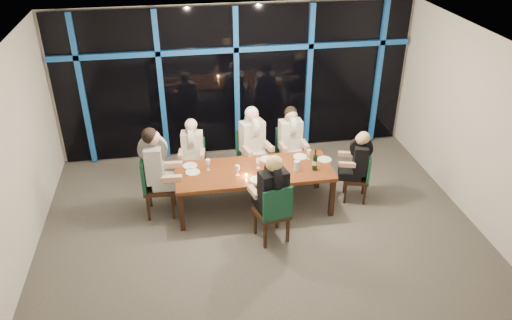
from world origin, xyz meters
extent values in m
plane|color=#5E5953|center=(0.00, 0.00, 0.00)|extent=(7.00, 7.00, 0.00)
cube|color=silver|center=(0.00, 3.00, 1.50)|extent=(7.00, 0.04, 3.00)
cube|color=silver|center=(0.00, -3.00, 1.50)|extent=(7.00, 0.04, 3.00)
cube|color=silver|center=(-3.50, 0.00, 1.50)|extent=(0.04, 6.00, 3.00)
cube|color=silver|center=(3.50, 0.00, 1.50)|extent=(0.04, 6.00, 3.00)
cube|color=white|center=(0.00, 0.00, 3.00)|extent=(7.00, 6.00, 0.04)
cube|color=black|center=(0.00, 2.94, 1.50)|extent=(6.86, 0.04, 2.94)
cube|color=#1651AB|center=(-2.90, 2.89, 1.50)|extent=(0.10, 0.10, 2.94)
cube|color=#1651AB|center=(-1.45, 2.89, 1.50)|extent=(0.10, 0.10, 2.94)
cube|color=#1651AB|center=(0.00, 2.89, 1.50)|extent=(0.10, 0.10, 2.94)
cube|color=#1651AB|center=(1.45, 2.89, 1.50)|extent=(0.10, 0.10, 2.94)
cube|color=#1651AB|center=(2.90, 2.89, 1.50)|extent=(0.10, 0.10, 2.94)
cube|color=#1651AB|center=(0.00, 2.89, 2.16)|extent=(6.86, 0.10, 0.10)
cube|color=#FF2D14|center=(1.10, 3.25, 2.15)|extent=(0.60, 0.05, 0.35)
cube|color=brown|center=(0.00, 0.80, 0.72)|extent=(2.60, 1.00, 0.06)
cube|color=black|center=(-1.24, 0.36, 0.34)|extent=(0.08, 0.08, 0.69)
cube|color=black|center=(1.24, 0.36, 0.34)|extent=(0.08, 0.08, 0.69)
cube|color=black|center=(-1.24, 1.24, 0.34)|extent=(0.08, 0.08, 0.69)
cube|color=black|center=(1.24, 1.24, 0.34)|extent=(0.08, 0.08, 0.69)
cube|color=black|center=(-0.97, 1.65, 0.42)|extent=(0.47, 0.47, 0.06)
cube|color=#174C34|center=(-0.95, 1.84, 0.67)|extent=(0.42, 0.10, 0.47)
cube|color=black|center=(-1.16, 1.51, 0.20)|extent=(0.04, 0.04, 0.39)
cube|color=black|center=(-0.83, 1.46, 0.20)|extent=(0.04, 0.04, 0.39)
cube|color=black|center=(-1.12, 1.84, 0.20)|extent=(0.04, 0.04, 0.39)
cube|color=black|center=(-0.78, 1.80, 0.20)|extent=(0.04, 0.04, 0.39)
cube|color=black|center=(0.12, 1.65, 0.47)|extent=(0.58, 0.58, 0.06)
cube|color=#174C34|center=(0.07, 1.85, 0.75)|extent=(0.47, 0.18, 0.52)
cube|color=black|center=(-0.01, 1.42, 0.22)|extent=(0.05, 0.05, 0.44)
cube|color=black|center=(0.35, 1.52, 0.22)|extent=(0.05, 0.05, 0.44)
cube|color=black|center=(-0.11, 1.78, 0.22)|extent=(0.05, 0.05, 0.44)
cube|color=black|center=(0.25, 1.88, 0.22)|extent=(0.05, 0.05, 0.44)
cube|color=black|center=(0.82, 1.65, 0.46)|extent=(0.49, 0.49, 0.06)
cube|color=#174C34|center=(0.81, 1.86, 0.73)|extent=(0.46, 0.08, 0.51)
cube|color=black|center=(0.65, 1.46, 0.21)|extent=(0.04, 0.04, 0.42)
cube|color=black|center=(1.02, 1.49, 0.21)|extent=(0.04, 0.04, 0.42)
cube|color=black|center=(0.63, 1.82, 0.21)|extent=(0.04, 0.04, 0.42)
cube|color=black|center=(0.99, 1.85, 0.21)|extent=(0.04, 0.04, 0.42)
cube|color=black|center=(-1.57, 0.91, 0.50)|extent=(0.53, 0.53, 0.07)
cube|color=#174C34|center=(-1.79, 0.92, 0.81)|extent=(0.08, 0.51, 0.56)
cube|color=black|center=(-1.38, 0.70, 0.24)|extent=(0.05, 0.05, 0.47)
cube|color=black|center=(-1.36, 1.10, 0.24)|extent=(0.05, 0.05, 0.47)
cube|color=black|center=(-1.78, 0.71, 0.24)|extent=(0.05, 0.05, 0.47)
cube|color=black|center=(-1.76, 1.12, 0.24)|extent=(0.05, 0.05, 0.47)
cube|color=black|center=(1.79, 0.78, 0.42)|extent=(0.51, 0.51, 0.06)
cube|color=#174C34|center=(1.97, 0.73, 0.67)|extent=(0.16, 0.41, 0.46)
cube|color=black|center=(1.67, 0.98, 0.19)|extent=(0.05, 0.05, 0.39)
cube|color=black|center=(1.58, 0.66, 0.19)|extent=(0.05, 0.05, 0.39)
cube|color=black|center=(2.00, 0.89, 0.19)|extent=(0.05, 0.05, 0.39)
cube|color=black|center=(1.91, 0.57, 0.19)|extent=(0.05, 0.05, 0.39)
cube|color=black|center=(0.13, -0.07, 0.48)|extent=(0.58, 0.58, 0.06)
cube|color=#174C34|center=(0.18, -0.28, 0.76)|extent=(0.48, 0.17, 0.53)
cube|color=black|center=(0.27, 0.16, 0.22)|extent=(0.05, 0.05, 0.45)
cube|color=black|center=(-0.10, 0.07, 0.22)|extent=(0.05, 0.05, 0.45)
cube|color=black|center=(0.36, -0.21, 0.22)|extent=(0.05, 0.05, 0.45)
cube|color=black|center=(-0.01, -0.31, 0.22)|extent=(0.05, 0.05, 0.45)
cube|color=silver|center=(-0.99, 1.54, 0.52)|extent=(0.38, 0.43, 0.13)
cube|color=silver|center=(-0.97, 1.69, 0.82)|extent=(0.40, 0.27, 0.52)
cylinder|color=silver|center=(-0.97, 1.69, 1.03)|extent=(0.14, 0.40, 0.39)
sphere|color=tan|center=(-0.97, 1.67, 1.20)|extent=(0.20, 0.20, 0.20)
sphere|color=silver|center=(-0.96, 1.71, 1.23)|extent=(0.22, 0.22, 0.22)
cube|color=tan|center=(-1.18, 1.49, 0.79)|extent=(0.11, 0.29, 0.07)
cube|color=tan|center=(-0.81, 1.44, 0.79)|extent=(0.11, 0.29, 0.07)
cube|color=silver|center=(0.16, 1.53, 0.58)|extent=(0.48, 0.52, 0.15)
cube|color=silver|center=(0.11, 1.69, 0.92)|extent=(0.47, 0.35, 0.59)
cylinder|color=silver|center=(0.11, 1.69, 1.15)|extent=(0.22, 0.45, 0.44)
sphere|color=tan|center=(0.12, 1.67, 1.34)|extent=(0.22, 0.22, 0.22)
sphere|color=silver|center=(0.11, 1.71, 1.37)|extent=(0.24, 0.24, 0.24)
cube|color=tan|center=(-0.02, 1.39, 0.79)|extent=(0.16, 0.32, 0.08)
cube|color=tan|center=(0.38, 1.50, 0.79)|extent=(0.16, 0.32, 0.08)
cube|color=silver|center=(0.83, 1.53, 0.56)|extent=(0.39, 0.45, 0.14)
cube|color=silver|center=(0.82, 1.69, 0.89)|extent=(0.42, 0.27, 0.57)
cylinder|color=silver|center=(0.82, 1.69, 1.11)|extent=(0.13, 0.43, 0.42)
sphere|color=tan|center=(0.82, 1.67, 1.29)|extent=(0.21, 0.21, 0.21)
sphere|color=black|center=(0.82, 1.71, 1.33)|extent=(0.23, 0.23, 0.23)
cube|color=tan|center=(0.63, 1.44, 0.79)|extent=(0.10, 0.31, 0.08)
cube|color=tan|center=(1.04, 1.47, 0.79)|extent=(0.10, 0.31, 0.08)
cube|color=black|center=(-1.43, 0.90, 0.62)|extent=(0.49, 0.42, 0.16)
cube|color=black|center=(-1.61, 0.91, 0.99)|extent=(0.29, 0.46, 0.63)
cylinder|color=black|center=(-1.61, 0.91, 1.23)|extent=(0.48, 0.13, 0.47)
sphere|color=tan|center=(-1.59, 0.91, 1.43)|extent=(0.24, 0.24, 0.24)
sphere|color=black|center=(-1.64, 0.91, 1.47)|extent=(0.26, 0.26, 0.26)
cube|color=tan|center=(-1.36, 0.67, 0.79)|extent=(0.34, 0.11, 0.09)
cube|color=tan|center=(-1.33, 1.12, 0.79)|extent=(0.34, 0.11, 0.09)
cube|color=black|center=(1.68, 0.81, 0.51)|extent=(0.47, 0.43, 0.13)
cube|color=black|center=(1.83, 0.77, 0.82)|extent=(0.31, 0.42, 0.52)
cylinder|color=black|center=(1.83, 0.77, 1.02)|extent=(0.40, 0.19, 0.39)
sphere|color=tan|center=(1.81, 0.77, 1.19)|extent=(0.19, 0.19, 0.19)
sphere|color=tan|center=(1.84, 0.76, 1.21)|extent=(0.21, 0.21, 0.21)
cube|color=tan|center=(1.66, 1.01, 0.79)|extent=(0.29, 0.15, 0.07)
cube|color=tan|center=(1.56, 0.65, 0.79)|extent=(0.29, 0.15, 0.07)
cube|color=black|center=(0.10, 0.05, 0.58)|extent=(0.48, 0.52, 0.15)
cube|color=black|center=(0.14, -0.11, 0.93)|extent=(0.47, 0.35, 0.59)
cylinder|color=black|center=(0.14, -0.11, 1.17)|extent=(0.21, 0.46, 0.45)
sphere|color=tan|center=(0.14, -0.09, 1.36)|extent=(0.22, 0.22, 0.22)
sphere|color=tan|center=(0.15, -0.14, 1.39)|extent=(0.24, 0.24, 0.24)
cube|color=tan|center=(0.29, 0.18, 0.79)|extent=(0.16, 0.33, 0.08)
cube|color=tan|center=(-0.13, 0.08, 0.79)|extent=(0.16, 0.33, 0.08)
cylinder|color=white|center=(-1.04, 1.10, 0.76)|extent=(0.24, 0.24, 0.01)
cylinder|color=white|center=(0.27, 1.11, 0.76)|extent=(0.24, 0.24, 0.01)
cylinder|color=white|center=(0.86, 1.10, 0.76)|extent=(0.24, 0.24, 0.01)
cylinder|color=white|center=(-1.01, 0.88, 0.76)|extent=(0.24, 0.24, 0.01)
cylinder|color=white|center=(1.25, 0.93, 0.76)|extent=(0.24, 0.24, 0.01)
cylinder|color=white|center=(0.00, 0.47, 0.76)|extent=(0.24, 0.24, 0.01)
cylinder|color=black|center=(0.99, 0.64, 0.88)|extent=(0.08, 0.08, 0.27)
cylinder|color=black|center=(0.99, 0.64, 1.07)|extent=(0.03, 0.03, 0.10)
cylinder|color=silver|center=(0.99, 0.64, 0.88)|extent=(0.08, 0.08, 0.07)
cylinder|color=silver|center=(0.69, 0.66, 0.84)|extent=(0.10, 0.10, 0.18)
cylinder|color=silver|center=(0.74, 0.66, 0.86)|extent=(0.01, 0.01, 0.12)
cylinder|color=#FFA34C|center=(-0.16, 0.63, 0.76)|extent=(0.04, 0.04, 0.03)
cylinder|color=silver|center=(-0.29, 0.67, 0.75)|extent=(0.07, 0.07, 0.01)
cylinder|color=silver|center=(-0.29, 0.67, 0.81)|extent=(0.01, 0.01, 0.11)
cylinder|color=silver|center=(-0.29, 0.67, 0.90)|extent=(0.07, 0.07, 0.07)
cylinder|color=silver|center=(0.08, 0.85, 0.75)|extent=(0.07, 0.07, 0.01)
cylinder|color=silver|center=(0.08, 0.85, 0.81)|extent=(0.01, 0.01, 0.10)
cylinder|color=silver|center=(0.08, 0.85, 0.89)|extent=(0.07, 0.07, 0.07)
cylinder|color=white|center=(0.40, 0.66, 0.75)|extent=(0.06, 0.06, 0.01)
cylinder|color=white|center=(0.40, 0.66, 0.80)|extent=(0.01, 0.01, 0.09)
cylinder|color=white|center=(0.40, 0.66, 0.88)|extent=(0.06, 0.06, 0.07)
cylinder|color=white|center=(-0.75, 0.93, 0.75)|extent=(0.07, 0.07, 0.01)
cylinder|color=white|center=(-0.75, 0.93, 0.81)|extent=(0.01, 0.01, 0.11)
cylinder|color=white|center=(-0.75, 0.93, 0.91)|extent=(0.08, 0.08, 0.08)
cylinder|color=silver|center=(0.99, 1.01, 0.75)|extent=(0.06, 0.06, 0.01)
cylinder|color=silver|center=(0.99, 1.01, 0.81)|extent=(0.01, 0.01, 0.10)
cylinder|color=silver|center=(0.99, 1.01, 0.89)|extent=(0.07, 0.07, 0.07)
camera|label=1|loc=(-1.14, -6.22, 4.99)|focal=35.00mm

